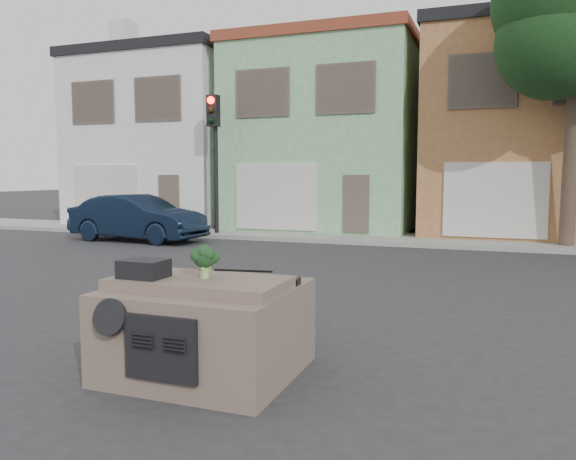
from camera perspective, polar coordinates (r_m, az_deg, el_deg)
The scene contains 12 objects.
ground_plane at distance 9.30m, azimuth 0.82°, elevation -8.35°, with size 120.00×120.00×0.00m, color #303033.
sidewalk at distance 19.36m, azimuth 11.35°, elevation -0.92°, with size 40.00×3.00×0.15m, color gray.
townhouse_white at distance 26.99m, azimuth -11.01°, elevation 8.77°, with size 7.20×8.20×7.55m, color white.
townhouse_mint at distance 23.96m, azimuth 4.69°, elevation 9.27°, with size 7.20×8.20×7.55m, color #8AC28B.
townhouse_tan at distance 23.07m, azimuth 23.15°, elevation 8.98°, with size 7.20×8.20×7.55m, color #AB7243.
navy_sedan at distance 19.78m, azimuth -14.97°, elevation -1.09°, with size 1.67×4.78×1.57m, color black.
traffic_signal at distance 20.37m, azimuth -7.46°, elevation 6.43°, with size 0.40×0.40×5.10m, color black.
tree_near at distance 18.51m, azimuth 27.02°, elevation 11.24°, with size 4.40×4.00×8.50m, color #153416.
car_dashboard at distance 6.50m, azimuth -8.24°, elevation -9.46°, with size 2.00×1.80×1.12m, color #6D5B4E.
instrument_hump at distance 6.37m, azimuth -14.44°, elevation -3.82°, with size 0.48×0.38×0.20m, color black.
wiper_arm at distance 6.59m, azimuth -4.58°, elevation -4.14°, with size 0.70×0.03×0.02m, color black.
broccoli at distance 6.20m, azimuth -8.47°, elevation -3.15°, with size 0.31×0.31×0.37m, color black.
Camera 1 is at (3.04, -8.50, 2.25)m, focal length 35.00 mm.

